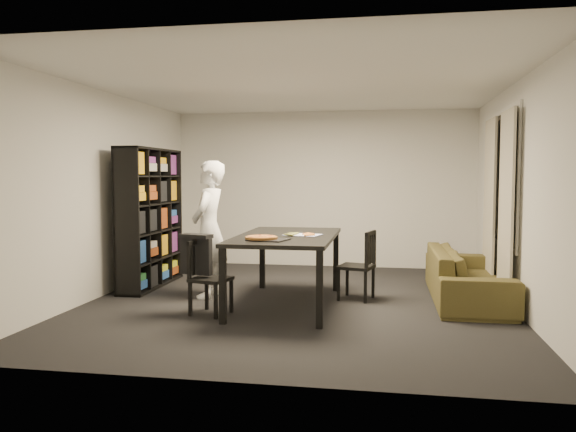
% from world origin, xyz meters
% --- Properties ---
extents(room, '(5.01, 5.51, 2.61)m').
position_xyz_m(room, '(0.00, 0.00, 1.30)').
color(room, black).
rests_on(room, ground).
extents(window_pane, '(0.02, 1.40, 1.60)m').
position_xyz_m(window_pane, '(2.48, 0.60, 1.50)').
color(window_pane, black).
rests_on(window_pane, room).
extents(window_frame, '(0.03, 1.52, 1.72)m').
position_xyz_m(window_frame, '(2.48, 0.60, 1.50)').
color(window_frame, white).
rests_on(window_frame, room).
extents(curtain_left, '(0.03, 0.70, 2.25)m').
position_xyz_m(curtain_left, '(2.40, 0.08, 1.15)').
color(curtain_left, '#BBB5A0').
rests_on(curtain_left, room).
extents(curtain_right, '(0.03, 0.70, 2.25)m').
position_xyz_m(curtain_right, '(2.40, 1.12, 1.15)').
color(curtain_right, '#BBB5A0').
rests_on(curtain_right, room).
extents(bookshelf, '(0.35, 1.50, 1.90)m').
position_xyz_m(bookshelf, '(-2.16, 0.60, 0.95)').
color(bookshelf, black).
rests_on(bookshelf, room).
extents(dining_table, '(1.11, 2.00, 0.83)m').
position_xyz_m(dining_table, '(-0.10, -0.23, 0.76)').
color(dining_table, black).
rests_on(dining_table, room).
extents(chair_left, '(0.47, 0.47, 0.82)m').
position_xyz_m(chair_left, '(-0.92, -0.78, 0.47)').
color(chair_left, black).
rests_on(chair_left, room).
extents(chair_right, '(0.48, 0.48, 0.85)m').
position_xyz_m(chair_right, '(0.77, 0.21, 0.49)').
color(chair_right, black).
rests_on(chair_right, room).
extents(draped_jacket, '(0.39, 0.25, 0.45)m').
position_xyz_m(draped_jacket, '(-1.03, -0.75, 0.68)').
color(draped_jacket, black).
rests_on(draped_jacket, chair_left).
extents(person, '(0.43, 0.64, 1.71)m').
position_xyz_m(person, '(-1.15, 0.08, 0.86)').
color(person, white).
rests_on(person, room).
extents(baking_tray, '(0.47, 0.41, 0.01)m').
position_xyz_m(baking_tray, '(-0.21, -0.78, 0.84)').
color(baking_tray, black).
rests_on(baking_tray, dining_table).
extents(pepperoni_pizza, '(0.35, 0.35, 0.03)m').
position_xyz_m(pepperoni_pizza, '(-0.28, -0.78, 0.86)').
color(pepperoni_pizza, brown).
rests_on(pepperoni_pizza, dining_table).
extents(kitchen_towel, '(0.46, 0.38, 0.01)m').
position_xyz_m(kitchen_towel, '(0.09, -0.23, 0.84)').
color(kitchen_towel, white).
rests_on(kitchen_towel, dining_table).
extents(pizza_slices, '(0.46, 0.44, 0.01)m').
position_xyz_m(pizza_slices, '(0.06, -0.25, 0.85)').
color(pizza_slices, '#C7893E').
rests_on(pizza_slices, dining_table).
extents(sofa, '(0.84, 2.15, 0.63)m').
position_xyz_m(sofa, '(2.03, 0.39, 0.31)').
color(sofa, '#3E3D18').
rests_on(sofa, room).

